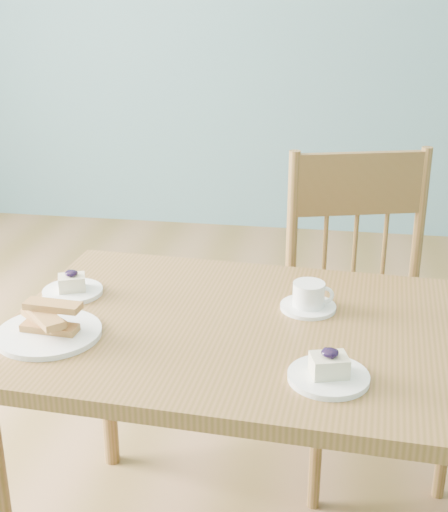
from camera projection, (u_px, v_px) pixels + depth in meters
The scene contains 7 objects.
room at pixel (165, 27), 1.64m from camera, with size 5.01×5.01×2.71m.
dining_table at pixel (291, 357), 1.65m from camera, with size 1.36×0.83×0.70m.
dining_chair at pixel (365, 316), 2.15m from camera, with size 0.55×0.53×0.98m.
cheesecake_plate_near at pixel (329, 372), 1.42m from camera, with size 0.16×0.16×0.07m.
cheesecake_plate_far at pixel (72, 288), 1.81m from camera, with size 0.15×0.15×0.06m.
coffee_cup at pixel (309, 298), 1.72m from camera, with size 0.14×0.14×0.07m.
biscotti_plate at pixel (48, 327), 1.59m from camera, with size 0.24×0.24×0.08m.
Camera 1 is at (0.41, -1.67, 1.46)m, focal length 50.00 mm.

